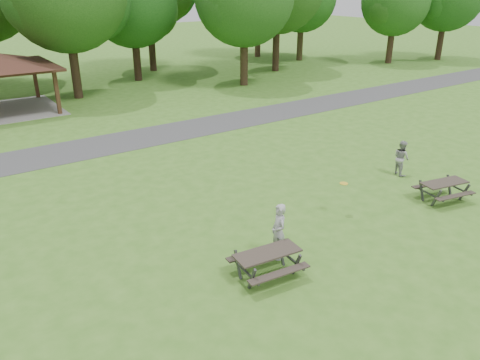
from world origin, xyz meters
name	(u,v)px	position (x,y,z in m)	size (l,w,h in m)	color
ground	(294,279)	(0.00, 0.00, 0.00)	(160.00, 160.00, 0.00)	#3F7321
asphalt_path	(108,144)	(0.00, 14.00, 0.01)	(120.00, 3.20, 0.02)	#3F3F41
tree_row_f	(133,4)	(8.09, 28.53, 5.84)	(7.35, 7.00, 9.55)	black
tree_row_j	(396,3)	(32.08, 22.53, 5.56)	(6.72, 6.40, 8.96)	black
picnic_table_middle	(267,258)	(-0.51, 0.56, 0.58)	(1.96, 1.64, 0.79)	#312923
picnic_table_far	(444,186)	(7.76, 0.67, 0.56)	(1.99, 1.73, 0.76)	#302922
frisbee_in_flight	(344,183)	(3.90, 2.01, 1.16)	(0.37, 0.37, 0.02)	gold
frisbee_thrower	(279,232)	(0.33, 1.12, 0.85)	(0.62, 0.41, 1.71)	#A3A3A5
frisbee_catcher	(401,158)	(8.58, 3.18, 0.74)	(0.72, 0.56, 1.47)	#9C9C9F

